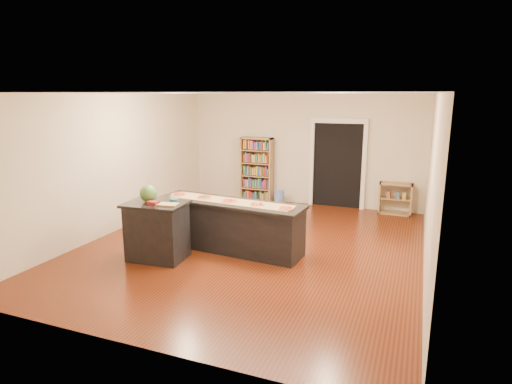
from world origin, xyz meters
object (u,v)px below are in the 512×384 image
at_px(side_counter, 157,231).
at_px(kitchen_island, 230,225).
at_px(watermelon, 148,193).
at_px(bookshelf, 257,170).
at_px(waste_bin, 279,198).
at_px(low_shelf, 395,199).

bearing_deg(side_counter, kitchen_island, 36.47).
height_order(kitchen_island, watermelon, watermelon).
xyz_separation_m(bookshelf, waste_bin, (0.70, -0.23, -0.65)).
height_order(bookshelf, watermelon, bookshelf).
xyz_separation_m(side_counter, bookshelf, (0.11, 4.45, 0.34)).
relative_size(kitchen_island, low_shelf, 3.68).
distance_m(kitchen_island, watermelon, 1.56).
relative_size(kitchen_island, watermelon, 9.48).
bearing_deg(low_shelf, waste_bin, -175.58).
bearing_deg(bookshelf, waste_bin, -18.08).
height_order(side_counter, waste_bin, side_counter).
bearing_deg(waste_bin, watermelon, -102.66).
bearing_deg(low_shelf, kitchen_island, -126.42).
height_order(side_counter, watermelon, watermelon).
height_order(kitchen_island, bookshelf, bookshelf).
xyz_separation_m(side_counter, watermelon, (-0.14, 0.01, 0.64)).
distance_m(kitchen_island, bookshelf, 3.72).
relative_size(side_counter, bookshelf, 0.60).
bearing_deg(side_counter, waste_bin, 74.39).
bearing_deg(bookshelf, low_shelf, -0.17).
bearing_deg(side_counter, low_shelf, 46.00).
relative_size(kitchen_island, waste_bin, 7.19).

